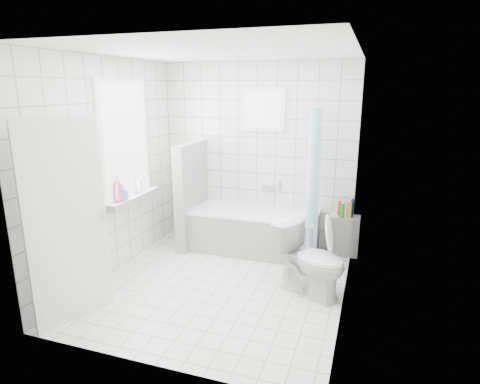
% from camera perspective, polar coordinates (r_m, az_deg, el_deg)
% --- Properties ---
extents(ground, '(3.00, 3.00, 0.00)m').
position_cam_1_polar(ground, '(4.85, -2.86, -12.98)').
color(ground, white).
rests_on(ground, ground).
extents(ceiling, '(3.00, 3.00, 0.00)m').
position_cam_1_polar(ceiling, '(4.31, -3.33, 19.32)').
color(ceiling, white).
rests_on(ceiling, ground).
extents(wall_back, '(2.80, 0.02, 2.60)m').
position_cam_1_polar(wall_back, '(5.79, 2.39, 5.24)').
color(wall_back, white).
rests_on(wall_back, ground).
extents(wall_front, '(2.80, 0.02, 2.60)m').
position_cam_1_polar(wall_front, '(3.10, -13.30, -3.55)').
color(wall_front, white).
rests_on(wall_front, ground).
extents(wall_left, '(0.02, 3.00, 2.60)m').
position_cam_1_polar(wall_left, '(5.07, -17.97, 3.17)').
color(wall_left, white).
rests_on(wall_left, ground).
extents(wall_right, '(0.02, 3.00, 2.60)m').
position_cam_1_polar(wall_right, '(4.11, 15.42, 0.78)').
color(wall_right, white).
rests_on(wall_right, ground).
extents(window_left, '(0.01, 0.90, 1.40)m').
position_cam_1_polar(window_left, '(5.24, -15.90, 7.01)').
color(window_left, white).
rests_on(window_left, wall_left).
extents(window_back, '(0.50, 0.01, 0.50)m').
position_cam_1_polar(window_back, '(5.65, 3.32, 11.62)').
color(window_back, white).
rests_on(window_back, wall_back).
extents(window_sill, '(0.18, 1.02, 0.08)m').
position_cam_1_polar(window_sill, '(5.36, -14.95, -0.85)').
color(window_sill, white).
rests_on(window_sill, wall_left).
extents(door, '(0.32, 0.76, 2.00)m').
position_cam_1_polar(door, '(4.14, -23.36, -4.14)').
color(door, silver).
rests_on(door, ground).
extents(bathtub, '(1.74, 0.77, 0.58)m').
position_cam_1_polar(bathtub, '(5.68, 2.09, -5.51)').
color(bathtub, white).
rests_on(bathtub, ground).
extents(partition_wall, '(0.15, 0.85, 1.50)m').
position_cam_1_polar(partition_wall, '(5.82, -6.88, -0.37)').
color(partition_wall, white).
rests_on(partition_wall, ground).
extents(tiled_ledge, '(0.40, 0.24, 0.55)m').
position_cam_1_polar(tiled_ledge, '(5.73, 14.55, -5.97)').
color(tiled_ledge, white).
rests_on(tiled_ledge, ground).
extents(toilet, '(0.92, 0.75, 0.82)m').
position_cam_1_polar(toilet, '(4.55, 10.05, -9.41)').
color(toilet, white).
rests_on(toilet, ground).
extents(curtain_rod, '(0.02, 0.80, 0.02)m').
position_cam_1_polar(curtain_rod, '(5.14, 11.06, 11.64)').
color(curtain_rod, silver).
rests_on(curtain_rod, wall_back).
extents(shower_curtain, '(0.14, 0.48, 1.78)m').
position_cam_1_polar(shower_curtain, '(5.14, 10.38, 1.51)').
color(shower_curtain, '#55D2FA').
rests_on(shower_curtain, curtain_rod).
extents(tub_faucet, '(0.18, 0.06, 0.06)m').
position_cam_1_polar(tub_faucet, '(5.80, 4.03, 0.68)').
color(tub_faucet, silver).
rests_on(tub_faucet, wall_back).
extents(sill_bottles, '(0.17, 0.61, 0.32)m').
position_cam_1_polar(sill_bottles, '(5.20, -15.85, 0.67)').
color(sill_bottles, '#3797F7').
rests_on(sill_bottles, window_sill).
extents(ledge_bottles, '(0.21, 0.17, 0.26)m').
position_cam_1_polar(ledge_bottles, '(5.58, 14.85, -2.34)').
color(ledge_bottles, '#1A1CD5').
rests_on(ledge_bottles, tiled_ledge).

